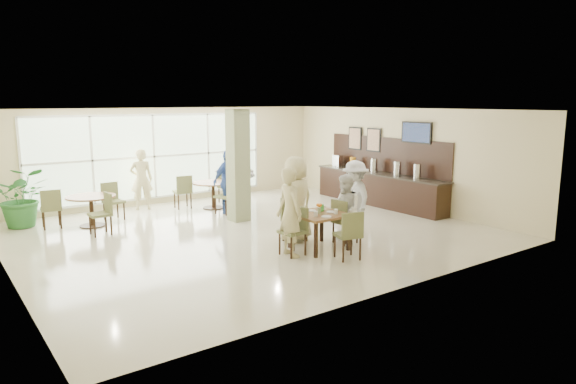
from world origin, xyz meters
TOP-DOWN VIEW (x-y plane):
  - ground at (0.00, 0.00)m, footprint 10.00×10.00m
  - room_shell at (0.00, 0.00)m, footprint 10.00×10.00m
  - window_bank at (-0.50, 4.46)m, footprint 7.00×0.04m
  - column at (0.40, 1.20)m, footprint 0.45×0.45m
  - main_table at (0.42, -1.98)m, footprint 1.01×1.01m
  - round_table_left at (-2.80, 2.75)m, footprint 1.16×1.16m
  - round_table_right at (0.57, 2.89)m, footprint 1.13×1.13m
  - chairs_main_table at (0.43, -1.99)m, footprint 1.91×2.12m
  - chairs_table_left at (-2.88, 2.68)m, footprint 1.98×1.82m
  - chairs_table_right at (0.56, 2.97)m, footprint 1.98×1.90m
  - tabletop_clutter at (0.48, -2.02)m, footprint 0.65×0.81m
  - buffet_counter at (4.70, 0.51)m, footprint 0.64×4.70m
  - wall_tv at (4.94, -0.60)m, footprint 0.06×1.00m
  - framed_art_a at (4.95, 1.00)m, footprint 0.05×0.55m
  - framed_art_b at (4.95, 1.80)m, footprint 0.05×0.55m
  - potted_plant at (-4.14, 3.67)m, footprint 1.62×1.62m
  - teen_left at (-0.32, -1.99)m, footprint 0.48×0.68m
  - teen_far at (0.44, -1.16)m, footprint 0.95×0.58m
  - teen_right at (1.09, -2.03)m, footprint 0.80×0.89m
  - teen_standing at (1.89, -1.47)m, footprint 0.96×1.23m
  - adult_a at (0.60, 2.09)m, footprint 1.13×0.83m
  - adult_b at (1.44, 3.00)m, footprint 1.03×1.71m
  - adult_standing at (-1.11, 3.91)m, footprint 0.71×0.57m

SIDE VIEW (x-z plane):
  - ground at x=0.00m, z-range 0.00..0.00m
  - chairs_main_table at x=0.43m, z-range 0.00..0.95m
  - chairs_table_left at x=-2.88m, z-range 0.00..0.95m
  - chairs_table_right at x=0.56m, z-range 0.00..0.95m
  - buffet_counter at x=4.70m, z-range -0.42..1.53m
  - round_table_right at x=0.57m, z-range 0.20..0.95m
  - round_table_left at x=-2.80m, z-range 0.21..0.96m
  - main_table at x=0.42m, z-range 0.29..1.04m
  - potted_plant at x=-4.14m, z-range 0.00..1.45m
  - teen_right at x=1.09m, z-range 0.00..1.49m
  - tabletop_clutter at x=0.48m, z-range 0.71..0.91m
  - teen_standing at x=1.89m, z-range 0.00..1.68m
  - adult_standing at x=-1.11m, z-range 0.00..1.70m
  - adult_b at x=1.44m, z-range 0.00..1.72m
  - adult_a at x=0.60m, z-range 0.00..1.73m
  - teen_left at x=-0.32m, z-range 0.00..1.76m
  - teen_far at x=0.44m, z-range 0.00..1.84m
  - window_bank at x=-0.50m, z-range -2.10..4.90m
  - column at x=0.40m, z-range 0.00..2.80m
  - room_shell at x=0.00m, z-range -3.30..6.70m
  - framed_art_a at x=4.95m, z-range 1.50..2.20m
  - framed_art_b at x=4.95m, z-range 1.50..2.20m
  - wall_tv at x=4.94m, z-range 1.86..2.44m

